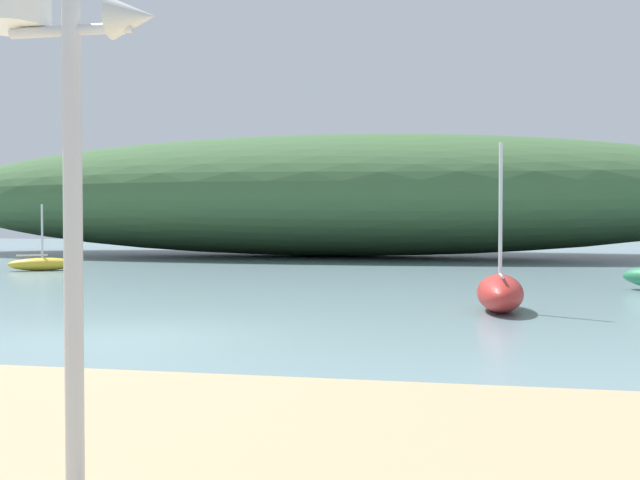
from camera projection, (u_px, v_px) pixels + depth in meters
name	position (u px, v px, depth m)	size (l,w,h in m)	color
ground_plane	(129.00, 337.00, 12.54)	(120.00, 120.00, 0.00)	gray
distant_hill	(330.00, 196.00, 41.47)	(47.79, 15.45, 6.63)	#3D6038
mast_structure	(36.00, 56.00, 4.72)	(1.22, 0.49, 3.44)	silver
sailboat_mid_channel	(500.00, 292.00, 16.04)	(1.00, 2.59, 3.64)	#B72D28
sailboat_east_reach	(42.00, 264.00, 29.01)	(2.56, 2.03, 2.59)	gold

